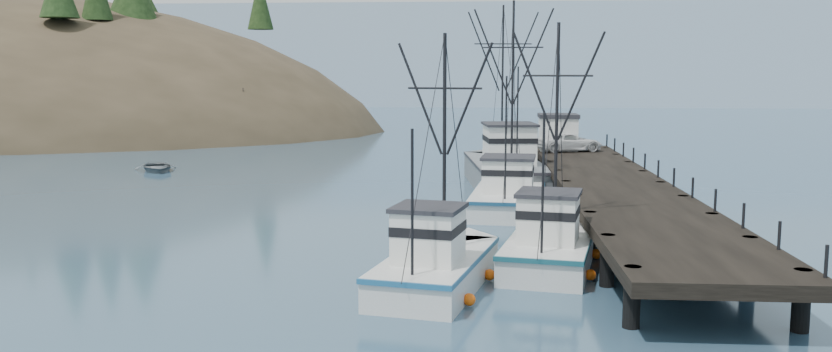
{
  "coord_description": "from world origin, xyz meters",
  "views": [
    {
      "loc": [
        6.52,
        -29.4,
        8.13
      ],
      "look_at": [
        3.16,
        13.62,
        2.5
      ],
      "focal_mm": 35.0,
      "sensor_mm": 36.0,
      "label": 1
    }
  ],
  "objects_px": {
    "pier_shed": "(558,132)",
    "trawler_mid": "(438,264)",
    "trawler_near": "(552,245)",
    "motorboat": "(157,171)",
    "work_vessel": "(504,169)",
    "pickup_truck": "(570,142)",
    "pier": "(613,187)",
    "trawler_far": "(510,195)"
  },
  "relations": [
    {
      "from": "pier",
      "to": "trawler_far",
      "type": "relative_size",
      "value": 3.5
    },
    {
      "from": "pier",
      "to": "motorboat",
      "type": "xyz_separation_m",
      "value": [
        -33.62,
        18.17,
        -1.69
      ]
    },
    {
      "from": "pickup_truck",
      "to": "motorboat",
      "type": "xyz_separation_m",
      "value": [
        -33.02,
        1.27,
        -2.69
      ]
    },
    {
      "from": "trawler_far",
      "to": "pier_shed",
      "type": "height_order",
      "value": "trawler_far"
    },
    {
      "from": "trawler_mid",
      "to": "pier_shed",
      "type": "xyz_separation_m",
      "value": [
        7.6,
        33.37,
        2.6
      ]
    },
    {
      "from": "trawler_far",
      "to": "pier",
      "type": "bearing_deg",
      "value": -22.8
    },
    {
      "from": "trawler_far",
      "to": "work_vessel",
      "type": "height_order",
      "value": "work_vessel"
    },
    {
      "from": "pier_shed",
      "to": "pickup_truck",
      "type": "relative_size",
      "value": 0.64
    },
    {
      "from": "trawler_near",
      "to": "work_vessel",
      "type": "bearing_deg",
      "value": 93.21
    },
    {
      "from": "pier_shed",
      "to": "trawler_mid",
      "type": "bearing_deg",
      "value": -102.84
    },
    {
      "from": "pier_shed",
      "to": "motorboat",
      "type": "xyz_separation_m",
      "value": [
        -32.23,
        0.17,
        -3.42
      ]
    },
    {
      "from": "trawler_near",
      "to": "motorboat",
      "type": "height_order",
      "value": "trawler_near"
    },
    {
      "from": "pickup_truck",
      "to": "trawler_far",
      "type": "bearing_deg",
      "value": 142.33
    },
    {
      "from": "work_vessel",
      "to": "motorboat",
      "type": "height_order",
      "value": "work_vessel"
    },
    {
      "from": "pier",
      "to": "pier_shed",
      "type": "xyz_separation_m",
      "value": [
        -1.38,
        18.0,
        1.73
      ]
    },
    {
      "from": "trawler_far",
      "to": "work_vessel",
      "type": "xyz_separation_m",
      "value": [
        -0.05,
        9.38,
        0.41
      ]
    },
    {
      "from": "work_vessel",
      "to": "pier_shed",
      "type": "height_order",
      "value": "work_vessel"
    },
    {
      "from": "pier",
      "to": "trawler_near",
      "type": "distance_m",
      "value": 12.32
    },
    {
      "from": "trawler_near",
      "to": "trawler_far",
      "type": "relative_size",
      "value": 0.83
    },
    {
      "from": "pier_shed",
      "to": "pier",
      "type": "bearing_deg",
      "value": -85.61
    },
    {
      "from": "pickup_truck",
      "to": "motorboat",
      "type": "height_order",
      "value": "pickup_truck"
    },
    {
      "from": "trawler_mid",
      "to": "trawler_far",
      "type": "bearing_deg",
      "value": 79.29
    },
    {
      "from": "trawler_far",
      "to": "pickup_truck",
      "type": "height_order",
      "value": "trawler_far"
    },
    {
      "from": "trawler_near",
      "to": "motorboat",
      "type": "bearing_deg",
      "value": 134.59
    },
    {
      "from": "pier",
      "to": "trawler_mid",
      "type": "bearing_deg",
      "value": -120.31
    },
    {
      "from": "trawler_far",
      "to": "work_vessel",
      "type": "bearing_deg",
      "value": 90.29
    },
    {
      "from": "pier",
      "to": "pickup_truck",
      "type": "height_order",
      "value": "pickup_truck"
    },
    {
      "from": "trawler_near",
      "to": "work_vessel",
      "type": "distance_m",
      "value": 23.27
    },
    {
      "from": "pickup_truck",
      "to": "work_vessel",
      "type": "bearing_deg",
      "value": 116.86
    },
    {
      "from": "pier",
      "to": "work_vessel",
      "type": "bearing_deg",
      "value": 115.81
    },
    {
      "from": "trawler_mid",
      "to": "work_vessel",
      "type": "xyz_separation_m",
      "value": [
        3.31,
        27.12,
        0.41
      ]
    },
    {
      "from": "trawler_mid",
      "to": "motorboat",
      "type": "distance_m",
      "value": 41.62
    },
    {
      "from": "pier_shed",
      "to": "work_vessel",
      "type": "bearing_deg",
      "value": -124.49
    },
    {
      "from": "work_vessel",
      "to": "pickup_truck",
      "type": "relative_size",
      "value": 3.15
    },
    {
      "from": "trawler_mid",
      "to": "trawler_near",
      "type": "bearing_deg",
      "value": 40.11
    },
    {
      "from": "trawler_near",
      "to": "pier_shed",
      "type": "distance_m",
      "value": 29.75
    },
    {
      "from": "pier",
      "to": "pickup_truck",
      "type": "distance_m",
      "value": 16.95
    },
    {
      "from": "trawler_near",
      "to": "pickup_truck",
      "type": "height_order",
      "value": "trawler_near"
    },
    {
      "from": "trawler_near",
      "to": "motorboat",
      "type": "xyz_separation_m",
      "value": [
        -29.24,
        29.66,
        -0.82
      ]
    },
    {
      "from": "motorboat",
      "to": "trawler_mid",
      "type": "bearing_deg",
      "value": -80.48
    },
    {
      "from": "work_vessel",
      "to": "pickup_truck",
      "type": "bearing_deg",
      "value": 45.41
    },
    {
      "from": "work_vessel",
      "to": "motorboat",
      "type": "xyz_separation_m",
      "value": [
        -27.94,
        6.43,
        -1.23
      ]
    }
  ]
}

